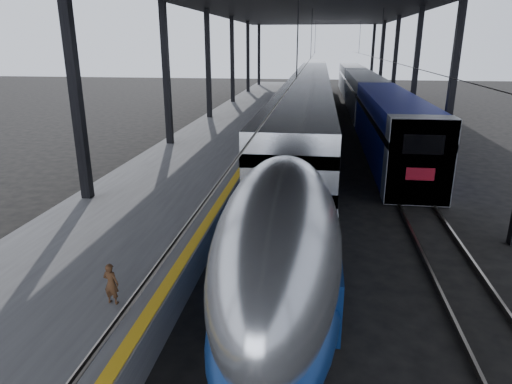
# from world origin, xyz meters

# --- Properties ---
(ground) EXTENTS (160.00, 160.00, 0.00)m
(ground) POSITION_xyz_m (0.00, 0.00, 0.00)
(ground) COLOR black
(ground) RESTS_ON ground
(platform) EXTENTS (6.00, 80.00, 1.00)m
(platform) POSITION_xyz_m (-3.50, 20.00, 0.50)
(platform) COLOR #4C4C4F
(platform) RESTS_ON ground
(yellow_strip) EXTENTS (0.30, 80.00, 0.01)m
(yellow_strip) POSITION_xyz_m (-0.70, 20.00, 1.00)
(yellow_strip) COLOR gold
(yellow_strip) RESTS_ON platform
(rails) EXTENTS (6.52, 80.00, 0.16)m
(rails) POSITION_xyz_m (4.50, 20.00, 0.08)
(rails) COLOR slate
(rails) RESTS_ON ground
(canopy) EXTENTS (18.00, 75.00, 9.47)m
(canopy) POSITION_xyz_m (1.90, 20.00, 9.12)
(canopy) COLOR black
(canopy) RESTS_ON ground
(tgv_train) EXTENTS (2.93, 65.20, 4.20)m
(tgv_train) POSITION_xyz_m (2.00, 26.56, 1.96)
(tgv_train) COLOR #BBBDC2
(tgv_train) RESTS_ON ground
(second_train) EXTENTS (2.71, 56.05, 3.73)m
(second_train) POSITION_xyz_m (7.00, 35.62, 1.89)
(second_train) COLOR navy
(second_train) RESTS_ON ground
(child) EXTENTS (0.38, 0.28, 0.98)m
(child) POSITION_xyz_m (-1.64, -1.94, 1.49)
(child) COLOR #462A17
(child) RESTS_ON platform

